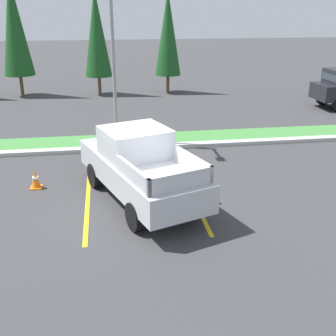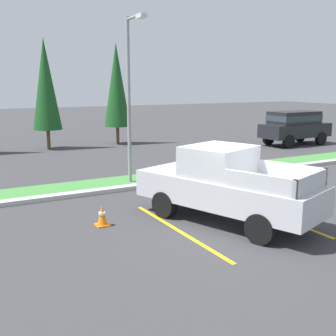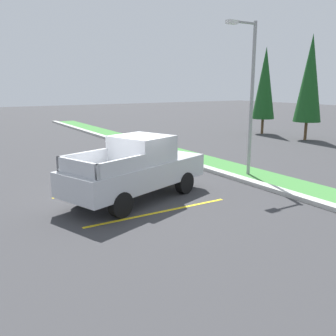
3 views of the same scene
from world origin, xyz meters
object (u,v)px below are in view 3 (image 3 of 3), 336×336
Objects in this scene: cypress_tree_leftmost at (265,83)px; cypress_tree_left_inner at (310,79)px; pickup_truck_main at (137,168)px; street_light at (249,88)px; traffic_cone at (131,168)px.

cypress_tree_leftmost is 4.00m from cypress_tree_left_inner.
pickup_truck_main is 5.92m from street_light.
traffic_cone is (-2.67, -4.04, -3.32)m from street_light.
traffic_cone is at bearing -79.23° from cypress_tree_left_inner.
pickup_truck_main is 0.79× the size of cypress_tree_left_inner.
street_light is 14.33m from cypress_tree_leftmost.
cypress_tree_leftmost is (-9.96, 16.05, 2.83)m from pickup_truck_main.
cypress_tree_leftmost is at bearing 121.82° from pickup_truck_main.
cypress_tree_leftmost reaches higher than traffic_cone.
street_light is 0.87× the size of cypress_tree_left_inner.
cypress_tree_leftmost reaches higher than pickup_truck_main.
street_light is (-0.47, 5.31, 2.57)m from pickup_truck_main.
street_light is at bearing 95.06° from pickup_truck_main.
cypress_tree_left_inner is (-5.49, 10.81, 0.54)m from street_light.
cypress_tree_left_inner is (-5.97, 16.12, 3.12)m from pickup_truck_main.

